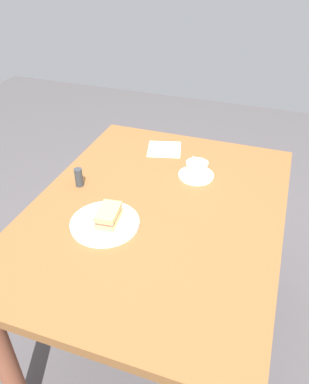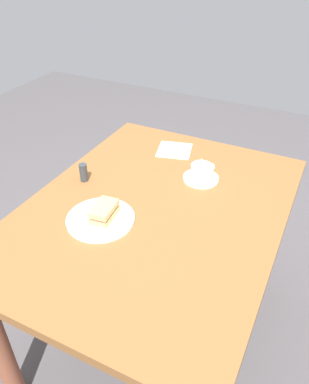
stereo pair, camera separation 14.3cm
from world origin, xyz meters
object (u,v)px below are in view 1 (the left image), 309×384
Objects in this scene: dining_table at (156,234)px; coffee_saucer at (196,175)px; sandwich_plate at (105,223)px; sandwich_front at (108,215)px; salt_shaker at (79,177)px; coffee_cup at (197,168)px; napkin at (164,149)px; spoon at (195,164)px.

coffee_saucer reaches higher than dining_table.
sandwich_front is (-0.01, 0.01, 0.03)m from sandwich_plate.
sandwich_front is at bearing -27.85° from coffee_saucer.
sandwich_front is 1.56× the size of salt_shaker.
coffee_saucer is 0.04m from coffee_cup.
coffee_cup is 0.71× the size of napkin.
sandwich_front is at bearing -21.33° from spoon.
spoon is at bearing -160.89° from coffee_saucer.
sandwich_plate is 0.28m from salt_shaker.
dining_table is 15.76× the size of salt_shaker.
coffee_cup reaches higher than spoon.
coffee_cup is (-0.40, 0.21, 0.00)m from sandwich_front.
dining_table is 10.08× the size of sandwich_front.
coffee_saucer is (-0.40, 0.21, -0.03)m from sandwich_front.
napkin is at bearing -131.75° from coffee_saucer.
coffee_cup is (-0.26, 0.09, 0.17)m from dining_table.
napkin is at bearing 149.82° from salt_shaker.
salt_shaker is (-0.18, -0.21, -0.00)m from sandwich_front.
dining_table is at bearing -18.57° from coffee_saucer.
spoon is 0.20m from napkin.
napkin is 0.46m from salt_shaker.
dining_table is at bearing 138.79° from sandwich_front.
salt_shaker is at bearing -53.62° from spoon.
dining_table is 0.47m from napkin.
salt_shaker is (-0.19, -0.20, 0.03)m from sandwich_plate.
coffee_saucer is 0.08m from spoon.
napkin is at bearing -131.43° from coffee_cup.
sandwich_plate is 0.47m from coffee_saucer.
sandwich_plate reaches higher than dining_table.
coffee_cup is 0.48m from salt_shaker.
dining_table is at bearing 83.51° from salt_shaker.
dining_table is at bearing -18.64° from coffee_cup.
sandwich_front is 0.45m from coffee_cup.
dining_table is at bearing 137.71° from sandwich_plate.
spoon is 0.50m from salt_shaker.
sandwich_front is at bearing -1.54° from napkin.
coffee_cup is at bearing 161.36° from dining_table.
coffee_saucer is at bearing 19.11° from spoon.
spoon is at bearing -160.05° from coffee_cup.
sandwich_plate is 2.50× the size of spoon.
salt_shaker reaches higher than napkin.
salt_shaker reaches higher than coffee_saucer.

